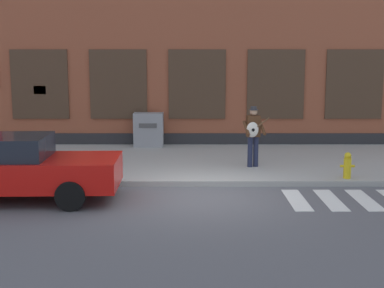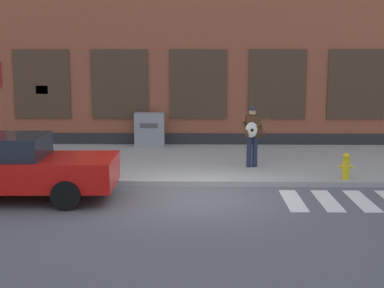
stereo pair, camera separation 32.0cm
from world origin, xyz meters
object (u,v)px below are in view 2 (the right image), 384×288
busker (252,133)px  red_car (15,167)px  fire_hydrant (346,166)px  utility_box (150,130)px

busker → red_car: bearing=-151.8°
busker → fire_hydrant: (2.33, -1.49, -0.66)m
busker → fire_hydrant: busker is taller
busker → utility_box: busker is taller
red_car → busker: size_ratio=2.63×
red_car → utility_box: bearing=69.4°
busker → fire_hydrant: 2.84m
utility_box → fire_hydrant: (5.66, -5.06, -0.26)m
utility_box → red_car: bearing=-110.6°
busker → utility_box: (-3.33, 3.58, -0.41)m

